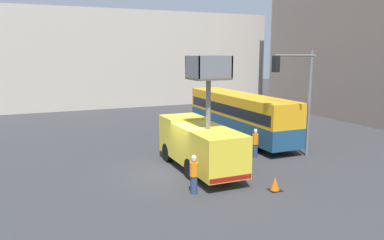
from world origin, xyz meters
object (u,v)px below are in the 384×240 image
Objects in this scene: road_worker_near_truck at (194,174)px; road_worker_directing at (255,143)px; utility_truck at (199,142)px; traffic_light_pole at (298,87)px; city_bus at (239,113)px; traffic_cone_near_truck at (275,184)px.

road_worker_near_truck reaches higher than road_worker_directing.
utility_truck reaches higher than road_worker_directing.
traffic_light_pole is at bearing -0.40° from utility_truck.
utility_truck is 0.58× the size of city_bus.
road_worker_directing is (4.22, 1.10, -0.71)m from utility_truck.
utility_truck is 3.92× the size of road_worker_directing.
traffic_light_pole reaches higher than road_worker_near_truck.
traffic_light_pole is 7.12m from traffic_cone_near_truck.
road_worker_near_truck is at bearing 162.19° from traffic_cone_near_truck.
traffic_cone_near_truck is at bearing -137.29° from traffic_light_pole.
city_bus is at bearing -154.89° from road_worker_near_truck.
utility_truck is at bearing 104.43° from road_worker_directing.
utility_truck reaches higher than city_bus.
utility_truck is at bearing 154.12° from city_bus.
city_bus is at bearing 93.85° from traffic_light_pole.
traffic_cone_near_truck is (-3.94, -9.96, -1.62)m from city_bus.
city_bus is 5.21m from road_worker_directing.
traffic_light_pole reaches higher than city_bus.
road_worker_directing is (-2.10, 1.15, -3.41)m from traffic_light_pole.
road_worker_directing reaches higher than traffic_cone_near_truck.
city_bus is (5.92, 5.92, 0.34)m from utility_truck.
road_worker_near_truck is at bearing -160.10° from traffic_light_pole.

